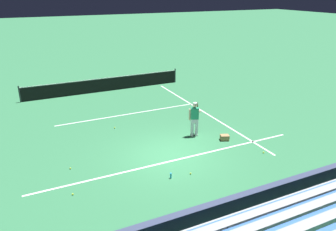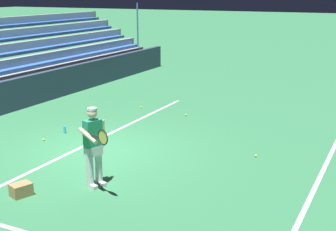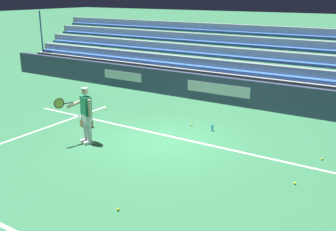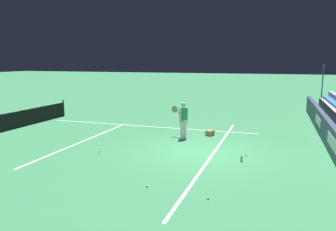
{
  "view_description": "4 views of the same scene",
  "coord_description": "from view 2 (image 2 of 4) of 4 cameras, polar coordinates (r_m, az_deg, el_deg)",
  "views": [
    {
      "loc": [
        -5.52,
        -11.37,
        6.78
      ],
      "look_at": [
        0.63,
        1.53,
        1.21
      ],
      "focal_mm": 35.0,
      "sensor_mm": 36.0,
      "label": 1
    },
    {
      "loc": [
        9.49,
        6.79,
        4.03
      ],
      "look_at": [
        -0.15,
        1.98,
        1.13
      ],
      "focal_mm": 50.0,
      "sensor_mm": 36.0,
      "label": 2
    },
    {
      "loc": [
        -6.12,
        9.4,
        4.39
      ],
      "look_at": [
        -0.16,
        0.05,
        0.89
      ],
      "focal_mm": 42.0,
      "sensor_mm": 36.0,
      "label": 3
    },
    {
      "loc": [
        -12.48,
        -2.77,
        3.64
      ],
      "look_at": [
        -0.13,
        1.36,
        1.44
      ],
      "focal_mm": 35.0,
      "sensor_mm": 36.0,
      "label": 4
    }
  ],
  "objects": [
    {
      "name": "ground_plane",
      "position": [
        12.35,
        -8.61,
        -4.17
      ],
      "size": [
        160.0,
        160.0,
        0.0
      ],
      "primitive_type": "plane",
      "color": "#337A4C"
    },
    {
      "name": "court_baseline_white",
      "position": [
        12.63,
        -10.48,
        -3.8
      ],
      "size": [
        12.0,
        0.1,
        0.01
      ],
      "primitive_type": "cube",
      "color": "white",
      "rests_on": "ground"
    },
    {
      "name": "court_service_line_white",
      "position": [
        10.39,
        17.43,
        -8.49
      ],
      "size": [
        8.22,
        0.1,
        0.01
      ],
      "primitive_type": "cube",
      "color": "white",
      "rests_on": "ground"
    },
    {
      "name": "tennis_player",
      "position": [
        9.83,
        -9.03,
        -3.75
      ],
      "size": [
        0.83,
        0.93,
        1.71
      ],
      "color": "silver",
      "rests_on": "ground"
    },
    {
      "name": "ball_box_cardboard",
      "position": [
        10.01,
        -17.47,
        -8.62
      ],
      "size": [
        0.48,
        0.42,
        0.26
      ],
      "primitive_type": "cube",
      "rotation": [
        0.0,
        0.0,
        -0.34
      ],
      "color": "#A87F51",
      "rests_on": "ground"
    },
    {
      "name": "tennis_ball_far_left",
      "position": [
        15.46,
        2.2,
        0.07
      ],
      "size": [
        0.07,
        0.07,
        0.07
      ],
      "primitive_type": "sphere",
      "color": "#CCE533",
      "rests_on": "ground"
    },
    {
      "name": "tennis_ball_near_player",
      "position": [
        11.9,
        10.66,
        -4.84
      ],
      "size": [
        0.07,
        0.07,
        0.07
      ],
      "primitive_type": "sphere",
      "color": "#CCE533",
      "rests_on": "ground"
    },
    {
      "name": "tennis_ball_far_right",
      "position": [
        16.48,
        -3.31,
        1.0
      ],
      "size": [
        0.07,
        0.07,
        0.07
      ],
      "primitive_type": "sphere",
      "color": "#CCE533",
      "rests_on": "ground"
    },
    {
      "name": "tennis_ball_by_box",
      "position": [
        13.36,
        -14.92,
        -2.88
      ],
      "size": [
        0.07,
        0.07,
        0.07
      ],
      "primitive_type": "sphere",
      "color": "#CCE533",
      "rests_on": "ground"
    },
    {
      "name": "water_bottle",
      "position": [
        13.88,
        -12.47,
        -1.71
      ],
      "size": [
        0.07,
        0.07,
        0.22
      ],
      "primitive_type": "cylinder",
      "color": "#33B2E5",
      "rests_on": "ground"
    }
  ]
}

